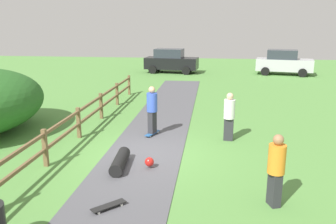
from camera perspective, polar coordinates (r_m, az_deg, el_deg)
name	(u,v)px	position (r m, az deg, el deg)	size (l,w,h in m)	color
ground_plane	(144,154)	(11.10, -3.89, -6.78)	(60.00, 60.00, 0.00)	#568E42
asphalt_path	(144,153)	(11.09, -3.89, -6.74)	(2.40, 28.00, 0.02)	#515156
wooden_fence	(63,130)	(11.64, -16.63, -2.87)	(0.12, 18.12, 1.10)	brown
skater_riding	(152,108)	(12.53, -2.60, 0.61)	(0.49, 0.82, 1.79)	#265999
skater_fallen	(123,161)	(10.06, -7.39, -7.95)	(1.19, 1.44, 0.36)	black
skateboard_loose	(109,206)	(8.09, -9.62, -14.78)	(0.71, 0.71, 0.08)	black
bystander_white	(229,115)	(12.21, 9.91, -0.41)	(0.42, 0.42, 1.69)	#2D2D33
bystander_orange	(276,167)	(8.14, 17.16, -8.57)	(0.48, 0.48, 1.67)	#2D2D33
parked_car_silver	(284,62)	(28.93, 18.27, 7.67)	(4.44, 2.59, 1.92)	#B7B7BC
parked_car_black	(171,61)	(28.59, 0.48, 8.32)	(4.35, 2.32, 1.92)	black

